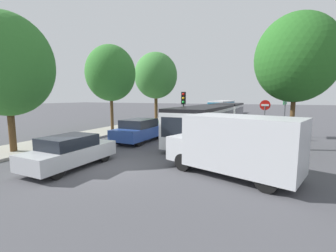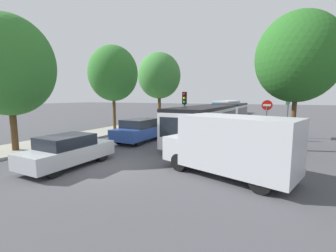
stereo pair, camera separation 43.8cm
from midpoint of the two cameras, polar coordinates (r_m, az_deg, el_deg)
ground_plane at (r=10.14m, az=-15.08°, el=-10.19°), size 200.00×200.00×0.00m
kerb_strip_left at (r=27.90m, az=-3.89°, el=1.21°), size 3.20×44.04×0.14m
articulated_bus at (r=18.89m, az=11.51°, el=2.22°), size 2.61×16.26×2.41m
city_bus_rear at (r=42.29m, az=13.34°, el=4.87°), size 2.76×11.24×2.41m
queued_car_silver at (r=10.65m, az=-24.72°, el=-5.88°), size 1.77×4.02×1.38m
queued_car_blue at (r=15.51m, az=-8.01°, el=-1.04°), size 1.97×4.47×1.54m
queued_car_green at (r=21.52m, az=1.64°, el=1.31°), size 1.96×4.43×1.53m
queued_car_graphite at (r=27.30m, az=7.41°, el=2.53°), size 1.98×4.48×1.54m
white_van at (r=8.89m, az=15.44°, el=-4.41°), size 5.35×3.30×2.31m
traffic_light at (r=16.39m, az=3.18°, el=5.49°), size 0.37×0.39×3.40m
no_entry_sign at (r=17.08m, az=22.65°, el=2.93°), size 0.70×0.08×2.82m
direction_sign_post at (r=18.86m, az=27.00°, el=5.16°), size 0.33×1.39×3.60m
tree_left_near at (r=14.54m, az=-36.21°, el=11.90°), size 4.59×4.59×7.28m
tree_left_mid at (r=20.39m, az=-14.97°, el=12.81°), size 4.23×4.23×7.44m
tree_left_far at (r=27.23m, az=-3.58°, el=12.63°), size 5.05×5.05×8.27m
tree_right_near at (r=14.62m, az=29.04°, el=14.80°), size 4.39×4.39×7.56m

